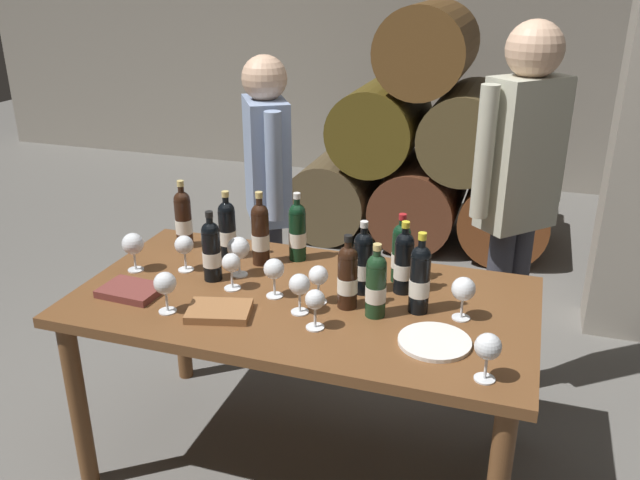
% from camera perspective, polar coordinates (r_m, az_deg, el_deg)
% --- Properties ---
extents(ground_plane, '(14.00, 14.00, 0.00)m').
position_cam_1_polar(ground_plane, '(2.91, -1.29, -18.32)').
color(ground_plane, '#66635E').
extents(cellar_back_wall, '(10.00, 0.24, 2.80)m').
position_cam_1_polar(cellar_back_wall, '(6.33, 11.88, 17.52)').
color(cellar_back_wall, gray).
rests_on(cellar_back_wall, ground_plane).
extents(barrel_stack, '(1.86, 0.90, 1.69)m').
position_cam_1_polar(barrel_stack, '(4.89, 8.86, 7.58)').
color(barrel_stack, brown).
rests_on(barrel_stack, ground_plane).
extents(dining_table, '(1.70, 0.90, 0.76)m').
position_cam_1_polar(dining_table, '(2.52, -1.42, -6.74)').
color(dining_table, brown).
rests_on(dining_table, ground_plane).
extents(wine_bottle_0, '(0.07, 0.07, 0.30)m').
position_cam_1_polar(wine_bottle_0, '(2.93, -11.71, 1.84)').
color(wine_bottle_0, black).
rests_on(wine_bottle_0, dining_table).
extents(wine_bottle_1, '(0.07, 0.07, 0.31)m').
position_cam_1_polar(wine_bottle_1, '(2.71, -5.17, 0.58)').
color(wine_bottle_1, black).
rests_on(wine_bottle_1, dining_table).
extents(wine_bottle_2, '(0.07, 0.07, 0.30)m').
position_cam_1_polar(wine_bottle_2, '(2.34, 8.61, -3.28)').
color(wine_bottle_2, black).
rests_on(wine_bottle_2, dining_table).
extents(wine_bottle_3, '(0.07, 0.07, 0.27)m').
position_cam_1_polar(wine_bottle_3, '(2.30, 4.85, -3.87)').
color(wine_bottle_3, '#19381E').
rests_on(wine_bottle_3, dining_table).
extents(wine_bottle_4, '(0.07, 0.07, 0.28)m').
position_cam_1_polar(wine_bottle_4, '(2.48, 7.25, -1.88)').
color(wine_bottle_4, black).
rests_on(wine_bottle_4, dining_table).
extents(wine_bottle_5, '(0.07, 0.07, 0.29)m').
position_cam_1_polar(wine_bottle_5, '(2.78, -8.01, 0.93)').
color(wine_bottle_5, black).
rests_on(wine_bottle_5, dining_table).
extents(wine_bottle_6, '(0.07, 0.07, 0.29)m').
position_cam_1_polar(wine_bottle_6, '(2.46, 3.74, -1.89)').
color(wine_bottle_6, black).
rests_on(wine_bottle_6, dining_table).
extents(wine_bottle_7, '(0.07, 0.07, 0.28)m').
position_cam_1_polar(wine_bottle_7, '(2.35, 2.39, -3.13)').
color(wine_bottle_7, black).
rests_on(wine_bottle_7, dining_table).
extents(wine_bottle_8, '(0.07, 0.07, 0.28)m').
position_cam_1_polar(wine_bottle_8, '(2.59, -9.35, -0.88)').
color(wine_bottle_8, black).
rests_on(wine_bottle_8, dining_table).
extents(wine_bottle_9, '(0.07, 0.07, 0.28)m').
position_cam_1_polar(wine_bottle_9, '(2.57, 7.00, -1.04)').
color(wine_bottle_9, black).
rests_on(wine_bottle_9, dining_table).
extents(wine_bottle_10, '(0.07, 0.07, 0.29)m').
position_cam_1_polar(wine_bottle_10, '(2.74, -1.97, 0.78)').
color(wine_bottle_10, black).
rests_on(wine_bottle_10, dining_table).
extents(wine_glass_0, '(0.07, 0.07, 0.15)m').
position_cam_1_polar(wine_glass_0, '(2.39, -0.14, -3.20)').
color(wine_glass_0, white).
rests_on(wine_glass_0, dining_table).
extents(wine_glass_1, '(0.08, 0.08, 0.15)m').
position_cam_1_polar(wine_glass_1, '(2.70, -11.65, -0.52)').
color(wine_glass_1, white).
rests_on(wine_glass_1, dining_table).
extents(wine_glass_2, '(0.08, 0.08, 0.15)m').
position_cam_1_polar(wine_glass_2, '(2.44, -3.99, -2.61)').
color(wine_glass_2, white).
rests_on(wine_glass_2, dining_table).
extents(wine_glass_3, '(0.09, 0.09, 0.16)m').
position_cam_1_polar(wine_glass_3, '(2.62, -7.04, -0.76)').
color(wine_glass_3, white).
rests_on(wine_glass_3, dining_table).
extents(wine_glass_4, '(0.08, 0.08, 0.15)m').
position_cam_1_polar(wine_glass_4, '(2.38, -13.22, -3.74)').
color(wine_glass_4, white).
rests_on(wine_glass_4, dining_table).
extents(wine_glass_5, '(0.09, 0.09, 0.16)m').
position_cam_1_polar(wine_glass_5, '(2.74, -15.84, -0.38)').
color(wine_glass_5, white).
rests_on(wine_glass_5, dining_table).
extents(wine_glass_6, '(0.08, 0.08, 0.15)m').
position_cam_1_polar(wine_glass_6, '(2.32, -1.78, -3.96)').
color(wine_glass_6, white).
rests_on(wine_glass_6, dining_table).
extents(wine_glass_7, '(0.07, 0.07, 0.14)m').
position_cam_1_polar(wine_glass_7, '(2.22, -0.43, -5.32)').
color(wine_glass_7, white).
rests_on(wine_glass_7, dining_table).
extents(wine_glass_8, '(0.08, 0.08, 0.15)m').
position_cam_1_polar(wine_glass_8, '(2.02, 14.29, -9.01)').
color(wine_glass_8, white).
rests_on(wine_glass_8, dining_table).
extents(wine_glass_9, '(0.08, 0.08, 0.16)m').
position_cam_1_polar(wine_glass_9, '(2.33, 12.27, -4.24)').
color(wine_glass_9, white).
rests_on(wine_glass_9, dining_table).
extents(wine_glass_10, '(0.07, 0.07, 0.15)m').
position_cam_1_polar(wine_glass_10, '(2.51, -7.67, -2.07)').
color(wine_glass_10, white).
rests_on(wine_glass_10, dining_table).
extents(tasting_notebook, '(0.23, 0.17, 0.03)m').
position_cam_1_polar(tasting_notebook, '(2.59, -15.98, -4.21)').
color(tasting_notebook, brown).
rests_on(tasting_notebook, dining_table).
extents(leather_ledger, '(0.25, 0.21, 0.03)m').
position_cam_1_polar(leather_ledger, '(2.37, -8.69, -6.09)').
color(leather_ledger, '#936038').
rests_on(leather_ledger, dining_table).
extents(serving_plate, '(0.24, 0.24, 0.01)m').
position_cam_1_polar(serving_plate, '(2.21, 9.85, -8.64)').
color(serving_plate, white).
rests_on(serving_plate, dining_table).
extents(sommelier_presenting, '(0.37, 0.38, 1.72)m').
position_cam_1_polar(sommelier_presenting, '(2.95, 16.76, 4.65)').
color(sommelier_presenting, '#383842').
rests_on(sommelier_presenting, ground_plane).
extents(taster_seated_left, '(0.32, 0.44, 1.54)m').
position_cam_1_polar(taster_seated_left, '(3.18, -4.53, 4.54)').
color(taster_seated_left, '#383842').
rests_on(taster_seated_left, ground_plane).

